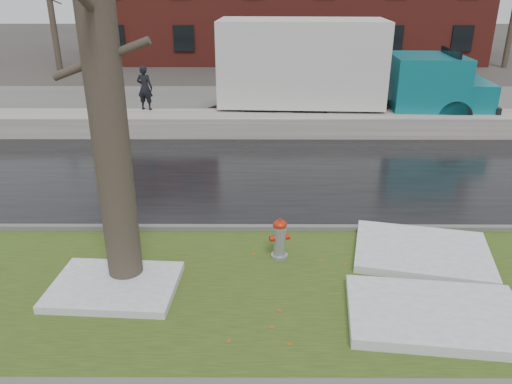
{
  "coord_description": "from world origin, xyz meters",
  "views": [
    {
      "loc": [
        0.11,
        -8.87,
        5.13
      ],
      "look_at": [
        0.07,
        0.88,
        1.0
      ],
      "focal_mm": 35.0,
      "sensor_mm": 36.0,
      "label": 1
    }
  ],
  "objects_px": {
    "tree": "(102,64)",
    "box_truck": "(334,70)",
    "worker": "(145,88)",
    "fire_hydrant": "(280,237)"
  },
  "relations": [
    {
      "from": "fire_hydrant",
      "to": "worker",
      "type": "xyz_separation_m",
      "value": [
        -4.56,
        9.48,
        1.06
      ]
    },
    {
      "from": "fire_hydrant",
      "to": "worker",
      "type": "bearing_deg",
      "value": 101.1
    },
    {
      "from": "box_truck",
      "to": "fire_hydrant",
      "type": "bearing_deg",
      "value": -100.2
    },
    {
      "from": "box_truck",
      "to": "worker",
      "type": "bearing_deg",
      "value": -170.55
    },
    {
      "from": "fire_hydrant",
      "to": "box_truck",
      "type": "relative_size",
      "value": 0.07
    },
    {
      "from": "tree",
      "to": "fire_hydrant",
      "type": "bearing_deg",
      "value": 14.87
    },
    {
      "from": "tree",
      "to": "box_truck",
      "type": "height_order",
      "value": "tree"
    },
    {
      "from": "fire_hydrant",
      "to": "worker",
      "type": "relative_size",
      "value": 0.53
    },
    {
      "from": "tree",
      "to": "box_truck",
      "type": "xyz_separation_m",
      "value": [
        5.28,
        11.03,
        -1.88
      ]
    },
    {
      "from": "box_truck",
      "to": "worker",
      "type": "distance_m",
      "value": 7.03
    }
  ]
}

